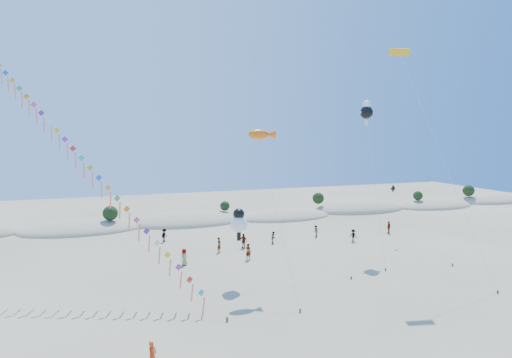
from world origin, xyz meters
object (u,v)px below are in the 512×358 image
object	(u,v)px
flyer_foreground	(152,355)
kite_train	(83,160)
fish_kite	(262,135)
parafoil_kite	(401,57)

from	to	relation	value
flyer_foreground	kite_train	bearing A→B (deg)	54.96
kite_train	fish_kite	world-z (taller)	kite_train
fish_kite	flyer_foreground	distance (m)	22.43
kite_train	flyer_foreground	distance (m)	20.42
fish_kite	parafoil_kite	distance (m)	16.36
fish_kite	flyer_foreground	xyz separation A→B (m)	(-11.97, -13.71, -13.12)
parafoil_kite	flyer_foreground	bearing A→B (deg)	-155.93
parafoil_kite	flyer_foreground	distance (m)	35.51
fish_kite	flyer_foreground	world-z (taller)	fish_kite
parafoil_kite	fish_kite	bearing A→B (deg)	172.05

